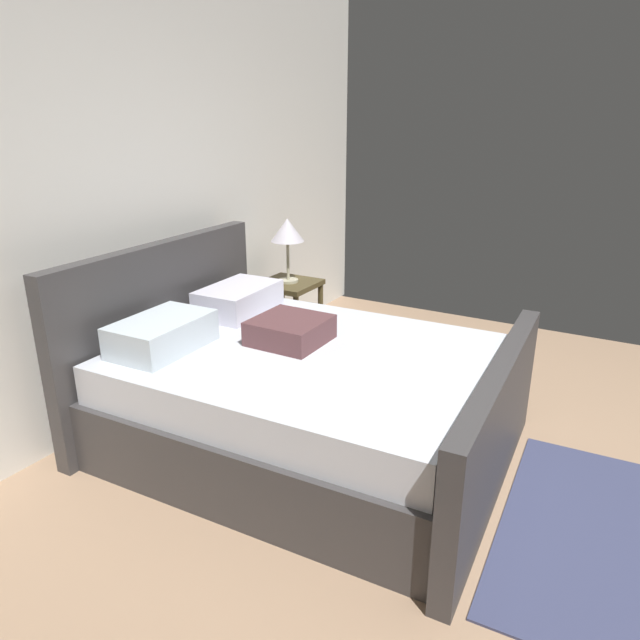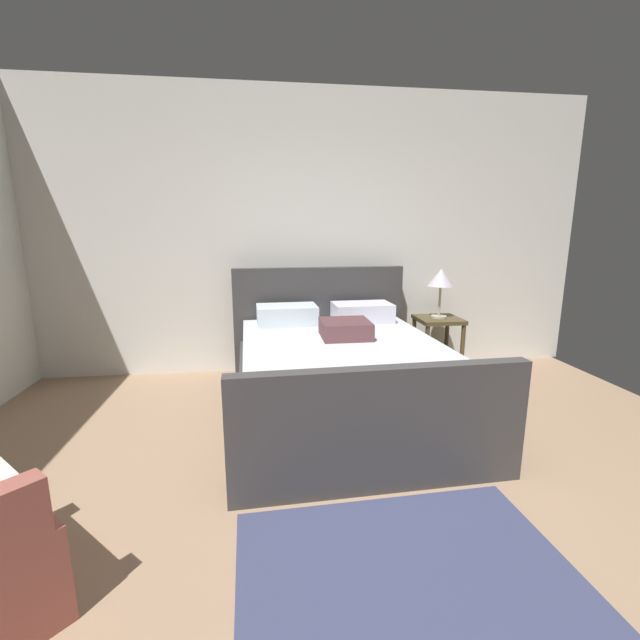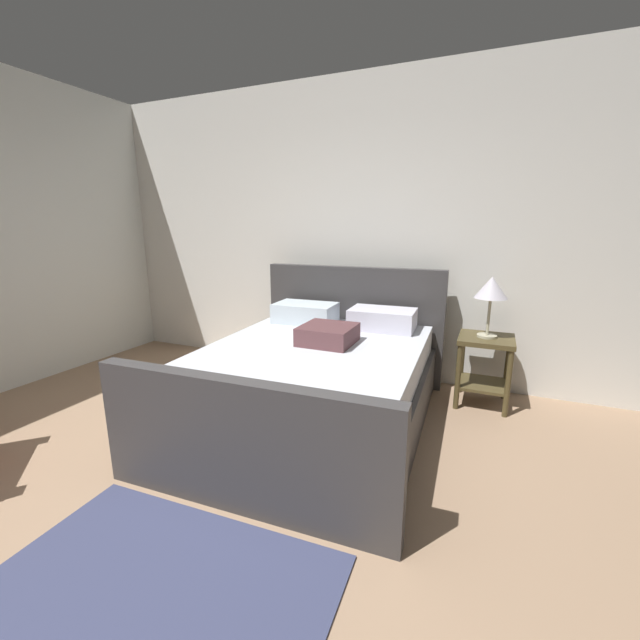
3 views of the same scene
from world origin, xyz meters
The scene contains 6 objects.
ground_plane centered at (0.00, 0.00, -0.01)m, with size 5.70×6.11×0.02m, color #9F7E61.
wall_back centered at (0.00, 3.12, 1.45)m, with size 5.82×0.12×2.89m, color silver.
bed centered at (0.05, 1.85, 0.35)m, with size 1.84×2.28×1.12m.
nightstand_right centered at (1.25, 2.70, 0.40)m, with size 0.44×0.44×0.60m.
table_lamp_right centered at (1.25, 2.70, 1.00)m, with size 0.26×0.26×0.51m.
area_rug centered at (0.05, 0.00, 0.01)m, with size 1.50×1.29×0.01m, color #393F5F.
Camera 3 is at (1.24, -0.84, 1.52)m, focal length 22.64 mm.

